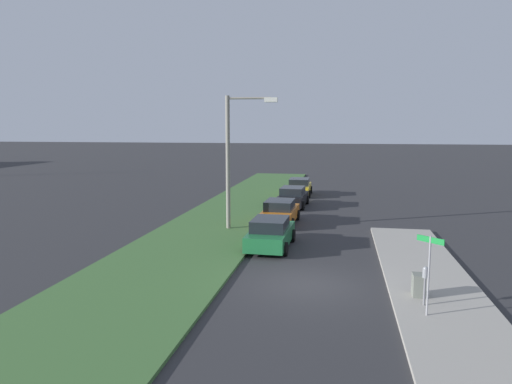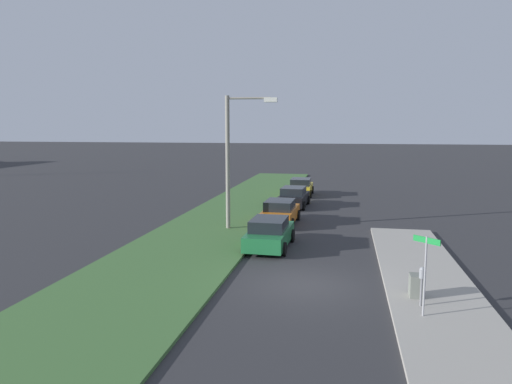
{
  "view_description": "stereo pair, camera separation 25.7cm",
  "coord_description": "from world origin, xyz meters",
  "px_view_note": "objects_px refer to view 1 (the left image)",
  "views": [
    {
      "loc": [
        -16.74,
        -1.12,
        5.8
      ],
      "look_at": [
        10.16,
        3.75,
        1.99
      ],
      "focal_mm": 32.83,
      "sensor_mm": 36.0,
      "label": 1
    },
    {
      "loc": [
        -16.69,
        -1.37,
        5.8
      ],
      "look_at": [
        10.16,
        3.75,
        1.99
      ],
      "focal_mm": 32.83,
      "sensor_mm": 36.0,
      "label": 2
    }
  ],
  "objects_px": {
    "parked_car_black": "(293,197)",
    "streetlight": "(234,153)",
    "parked_car_orange": "(280,212)",
    "parked_car_yellow": "(299,187)",
    "parked_car_green": "(271,233)",
    "utility_box": "(418,287)",
    "street_sign": "(429,265)",
    "parking_meter": "(425,278)"
  },
  "relations": [
    {
      "from": "parked_car_black",
      "to": "parking_meter",
      "type": "height_order",
      "value": "parked_car_black"
    },
    {
      "from": "parked_car_green",
      "to": "street_sign",
      "type": "bearing_deg",
      "value": -140.5
    },
    {
      "from": "utility_box",
      "to": "street_sign",
      "type": "xyz_separation_m",
      "value": [
        -1.65,
        0.0,
        1.25
      ]
    },
    {
      "from": "parked_car_yellow",
      "to": "utility_box",
      "type": "xyz_separation_m",
      "value": [
        -23.67,
        -6.09,
        -0.27
      ]
    },
    {
      "from": "parked_car_yellow",
      "to": "streetlight",
      "type": "height_order",
      "value": "streetlight"
    },
    {
      "from": "street_sign",
      "to": "parked_car_black",
      "type": "bearing_deg",
      "value": 17.25
    },
    {
      "from": "streetlight",
      "to": "parked_car_yellow",
      "type": "bearing_deg",
      "value": -9.59
    },
    {
      "from": "parked_car_green",
      "to": "parked_car_yellow",
      "type": "xyz_separation_m",
      "value": [
        17.72,
        0.16,
        0.0
      ]
    },
    {
      "from": "parked_car_black",
      "to": "utility_box",
      "type": "height_order",
      "value": "parked_car_black"
    },
    {
      "from": "street_sign",
      "to": "streetlight",
      "type": "relative_size",
      "value": 0.35
    },
    {
      "from": "parked_car_orange",
      "to": "parking_meter",
      "type": "bearing_deg",
      "value": -151.41
    },
    {
      "from": "utility_box",
      "to": "parked_car_orange",
      "type": "bearing_deg",
      "value": 28.1
    },
    {
      "from": "parked_car_green",
      "to": "parked_car_black",
      "type": "relative_size",
      "value": 0.99
    },
    {
      "from": "parking_meter",
      "to": "streetlight",
      "type": "xyz_separation_m",
      "value": [
        10.22,
        8.56,
        3.34
      ]
    },
    {
      "from": "parked_car_black",
      "to": "parked_car_orange",
      "type": "bearing_deg",
      "value": -178.36
    },
    {
      "from": "parking_meter",
      "to": "street_sign",
      "type": "relative_size",
      "value": 0.54
    },
    {
      "from": "parking_meter",
      "to": "streetlight",
      "type": "relative_size",
      "value": 0.19
    },
    {
      "from": "streetlight",
      "to": "utility_box",
      "type": "bearing_deg",
      "value": -137.87
    },
    {
      "from": "parked_car_black",
      "to": "streetlight",
      "type": "distance_m",
      "value": 9.55
    },
    {
      "from": "parked_car_black",
      "to": "parked_car_yellow",
      "type": "height_order",
      "value": "same"
    },
    {
      "from": "parked_car_green",
      "to": "parking_meter",
      "type": "relative_size",
      "value": 3.07
    },
    {
      "from": "parked_car_yellow",
      "to": "utility_box",
      "type": "distance_m",
      "value": 24.44
    },
    {
      "from": "parked_car_green",
      "to": "streetlight",
      "type": "height_order",
      "value": "streetlight"
    },
    {
      "from": "parked_car_orange",
      "to": "parking_meter",
      "type": "distance_m",
      "value": 13.92
    },
    {
      "from": "parked_car_green",
      "to": "parked_car_black",
      "type": "bearing_deg",
      "value": 2.19
    },
    {
      "from": "parked_car_green",
      "to": "parked_car_yellow",
      "type": "distance_m",
      "value": 17.72
    },
    {
      "from": "parking_meter",
      "to": "parked_car_black",
      "type": "bearing_deg",
      "value": 18.12
    },
    {
      "from": "parked_car_yellow",
      "to": "parking_meter",
      "type": "distance_m",
      "value": 25.25
    },
    {
      "from": "parked_car_black",
      "to": "streetlight",
      "type": "relative_size",
      "value": 0.58
    },
    {
      "from": "parked_car_green",
      "to": "utility_box",
      "type": "relative_size",
      "value": 4.83
    },
    {
      "from": "parked_car_black",
      "to": "streetlight",
      "type": "xyz_separation_m",
      "value": [
        -8.47,
        2.44,
        3.67
      ]
    },
    {
      "from": "parked_car_orange",
      "to": "streetlight",
      "type": "distance_m",
      "value": 4.87
    },
    {
      "from": "streetlight",
      "to": "parked_car_green",
      "type": "bearing_deg",
      "value": -143.32
    },
    {
      "from": "parked_car_orange",
      "to": "streetlight",
      "type": "relative_size",
      "value": 0.58
    },
    {
      "from": "streetlight",
      "to": "parked_car_orange",
      "type": "bearing_deg",
      "value": -46.25
    },
    {
      "from": "utility_box",
      "to": "street_sign",
      "type": "relative_size",
      "value": 0.35
    },
    {
      "from": "parked_car_black",
      "to": "parking_meter",
      "type": "distance_m",
      "value": 19.67
    },
    {
      "from": "parked_car_black",
      "to": "streetlight",
      "type": "bearing_deg",
      "value": 166.8
    },
    {
      "from": "parked_car_orange",
      "to": "street_sign",
      "type": "xyz_separation_m",
      "value": [
        -13.26,
        -6.2,
        0.99
      ]
    },
    {
      "from": "utility_box",
      "to": "parked_car_green",
      "type": "bearing_deg",
      "value": 44.93
    },
    {
      "from": "parked_car_orange",
      "to": "parking_meter",
      "type": "xyz_separation_m",
      "value": [
        -12.43,
        -6.25,
        0.33
      ]
    },
    {
      "from": "parked_car_black",
      "to": "parking_meter",
      "type": "bearing_deg",
      "value": -159.03
    }
  ]
}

